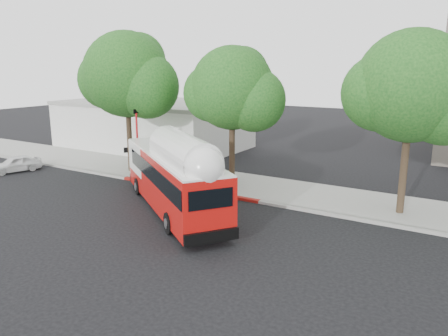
% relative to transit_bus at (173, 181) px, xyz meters
% --- Properties ---
extents(ground, '(120.00, 120.00, 0.00)m').
position_rel_transit_bus_xyz_m(ground, '(1.26, -0.41, -1.63)').
color(ground, black).
rests_on(ground, ground).
extents(sidewalk, '(60.00, 5.00, 0.15)m').
position_rel_transit_bus_xyz_m(sidewalk, '(1.26, 6.09, -1.56)').
color(sidewalk, gray).
rests_on(sidewalk, ground).
extents(curb_strip, '(60.00, 0.30, 0.15)m').
position_rel_transit_bus_xyz_m(curb_strip, '(1.26, 3.49, -1.56)').
color(curb_strip, gray).
rests_on(curb_strip, ground).
extents(red_curb_segment, '(10.00, 0.32, 0.16)m').
position_rel_transit_bus_xyz_m(red_curb_segment, '(-1.74, 3.49, -1.55)').
color(red_curb_segment, maroon).
rests_on(red_curb_segment, ground).
extents(street_tree_left, '(6.67, 5.80, 9.74)m').
position_rel_transit_bus_xyz_m(street_tree_left, '(-7.27, 5.15, 4.97)').
color(street_tree_left, '#2D2116').
rests_on(street_tree_left, ground).
extents(street_tree_mid, '(5.75, 5.00, 8.62)m').
position_rel_transit_bus_xyz_m(street_tree_mid, '(0.66, 5.65, 4.28)').
color(street_tree_mid, '#2D2116').
rests_on(street_tree_mid, ground).
extents(street_tree_right, '(6.21, 5.40, 9.18)m').
position_rel_transit_bus_xyz_m(street_tree_right, '(10.69, 5.45, 4.62)').
color(street_tree_right, '#2D2116').
rests_on(street_tree_right, ground).
extents(low_commercial_bldg, '(16.20, 10.20, 4.25)m').
position_rel_transit_bus_xyz_m(low_commercial_bldg, '(-12.74, 13.59, 0.52)').
color(low_commercial_bldg, silver).
rests_on(low_commercial_bldg, ground).
extents(transit_bus, '(10.72, 8.58, 3.49)m').
position_rel_transit_bus_xyz_m(transit_bus, '(0.00, 0.00, 0.00)').
color(transit_bus, '#B8100C').
rests_on(transit_bus, ground).
extents(parked_car, '(3.67, 2.36, 1.16)m').
position_rel_transit_bus_xyz_m(parked_car, '(-14.93, 1.00, -1.05)').
color(parked_car, silver).
rests_on(parked_car, ground).
extents(signal_pole, '(0.13, 0.45, 4.71)m').
position_rel_transit_bus_xyz_m(signal_pole, '(-5.77, 3.72, 0.78)').
color(signal_pole, red).
rests_on(signal_pole, ground).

